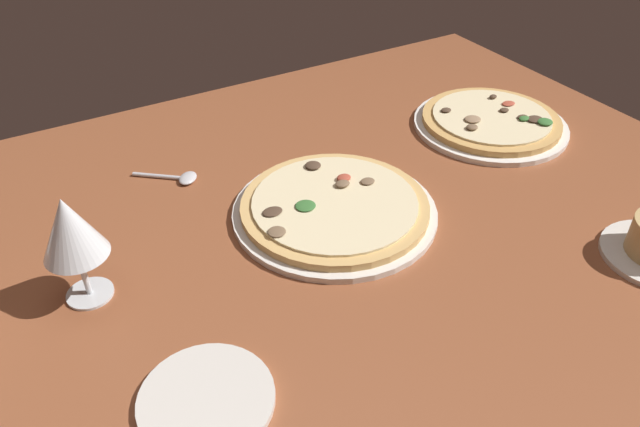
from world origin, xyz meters
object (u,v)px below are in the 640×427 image
Objects in this scene: wine_glass_far at (70,230)px; spoon at (180,177)px; side_plate at (206,399)px; pizza_main at (334,208)px; pizza_side at (491,122)px.

wine_glass_far reaches higher than spoon.
pizza_main is at bearing -143.41° from side_plate.
spoon is at bearing -50.75° from pizza_main.
wine_glass_far is at bearing -73.16° from side_plate.
side_plate is (70.04, 30.80, -0.76)cm from pizza_side.
pizza_side is at bearing 167.64° from spoon.
pizza_main is 1.09× the size of pizza_side.
pizza_main is 38.11cm from wine_glass_far.
side_plate is 1.50× the size of spoon.
wine_glass_far reaches higher than pizza_side.
pizza_main is 27.48cm from spoon.
wine_glass_far is 29.88cm from spoon.
pizza_side is at bearing -174.42° from wine_glass_far.
side_plate is at bearing 106.84° from wine_glass_far.
pizza_side is at bearing -156.26° from side_plate.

